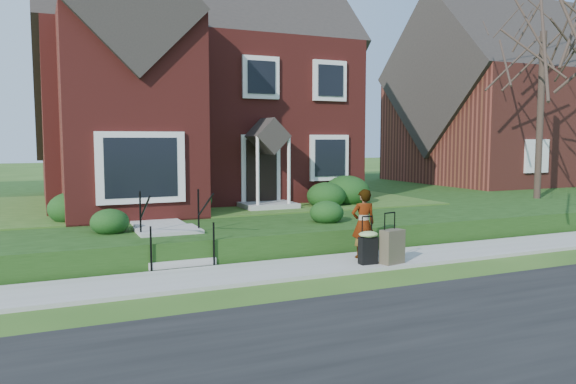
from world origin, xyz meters
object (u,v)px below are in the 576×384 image
front_steps (173,241)px  suitcase_black (368,246)px  suitcase_olive (392,247)px  woman (363,224)px

front_steps → suitcase_black: bearing=-31.5°
suitcase_black → suitcase_olive: 0.52m
front_steps → suitcase_black: 4.28m
front_steps → suitcase_black: (3.65, -2.24, -0.00)m
woman → suitcase_black: 0.74m
woman → suitcase_olive: bearing=116.0°
suitcase_olive → woman: bearing=96.2°
front_steps → suitcase_olive: 4.79m
suitcase_black → suitcase_olive: suitcase_olive is taller
woman → front_steps: bearing=-15.4°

